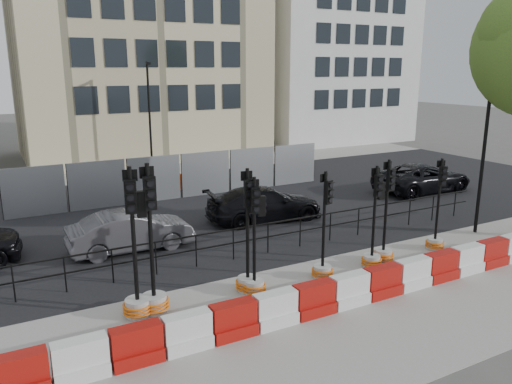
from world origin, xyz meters
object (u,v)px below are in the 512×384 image
traffic_signal_h (436,231)px  lamp_post_near (485,142)px  traffic_signal_d (255,267)px  traffic_signal_a (153,283)px  car_c (265,204)px

traffic_signal_h → lamp_post_near: bearing=30.3°
lamp_post_near → traffic_signal_d: lamp_post_near is taller
traffic_signal_a → traffic_signal_d: traffic_signal_a is taller
traffic_signal_a → traffic_signal_h: bearing=1.8°
traffic_signal_a → traffic_signal_d: size_ratio=1.17×
traffic_signal_a → car_c: bearing=43.9°
traffic_signal_h → car_c: traffic_signal_h is taller
traffic_signal_a → traffic_signal_h: size_ratio=1.22×
traffic_signal_d → car_c: bearing=69.7°
traffic_signal_d → traffic_signal_a: bearing=-174.6°
lamp_post_near → traffic_signal_d: bearing=-176.0°
traffic_signal_h → traffic_signal_a: bearing=-161.8°
lamp_post_near → traffic_signal_d: (-9.24, -0.65, -2.49)m
traffic_signal_h → traffic_signal_d: bearing=-159.8°
lamp_post_near → car_c: bearing=140.5°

